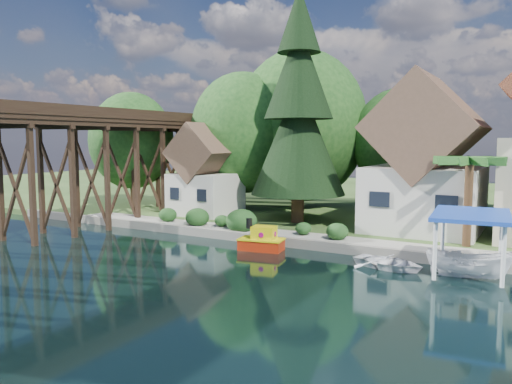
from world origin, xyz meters
TOP-DOWN VIEW (x-y plane):
  - ground at (0.00, 0.00)m, footprint 140.00×140.00m
  - bank at (0.00, 34.00)m, footprint 140.00×52.00m
  - seawall at (4.00, 8.00)m, footprint 60.00×0.40m
  - promenade at (6.00, 9.30)m, footprint 50.00×2.60m
  - trestle_bridge at (-16.00, 5.17)m, footprint 4.12×44.18m
  - house_left at (7.00, 16.00)m, footprint 7.64×8.64m
  - shed at (-11.00, 14.50)m, footprint 5.09×5.40m
  - bg_trees at (1.00, 21.25)m, footprint 49.90×13.30m
  - shrubs at (-4.60, 9.26)m, footprint 15.76×2.47m
  - conifer at (-2.20, 14.41)m, footprint 7.25×7.25m
  - palm_tree at (10.40, 11.48)m, footprint 5.09×5.09m
  - tugboat at (-0.83, 6.30)m, footprint 3.00×1.99m
  - boat_white_a at (7.23, 5.89)m, footprint 4.38×3.56m
  - boat_canopy at (11.23, 5.93)m, footprint 4.26×5.42m

SIDE VIEW (x-z plane):
  - ground at x=0.00m, z-range 0.00..0.00m
  - bank at x=0.00m, z-range 0.00..0.50m
  - seawall at x=4.00m, z-range 0.00..0.62m
  - boat_white_a at x=7.23m, z-range 0.00..0.80m
  - promenade at x=6.00m, z-range 0.50..0.56m
  - tugboat at x=-0.83m, z-range -0.40..1.61m
  - shrubs at x=-4.60m, z-range 0.38..2.08m
  - boat_canopy at x=11.23m, z-range -0.23..3.07m
  - shed at x=-11.00m, z-range -0.10..7.75m
  - house_left at x=7.00m, z-range -0.37..10.65m
  - trestle_bridge at x=-16.00m, z-range 0.70..10.00m
  - palm_tree at x=10.40m, z-range 2.63..8.36m
  - bg_trees at x=1.00m, z-range 2.00..12.57m
  - conifer at x=-2.20m, z-range 0.17..18.03m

